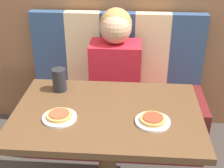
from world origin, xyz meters
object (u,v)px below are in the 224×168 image
Objects in this scene: person at (116,54)px; pizza_left at (59,115)px; plate_right at (153,122)px; pizza_right at (153,119)px; drinking_cup at (59,80)px; plate_left at (60,118)px.

pizza_left is (-0.23, -0.78, -0.02)m from person.
pizza_right reaches higher than plate_right.
drinking_cup is (-0.06, 0.29, 0.05)m from pizza_left.
pizza_right is 0.95× the size of drinking_cup.
drinking_cup is (-0.53, 0.29, 0.05)m from pizza_right.
pizza_right is (0.46, 0.00, 0.00)m from pizza_left.
drinking_cup is at bearing 150.86° from pizza_right.
plate_right is 1.35× the size of pizza_left.
plate_left is 1.28× the size of drinking_cup.
pizza_right reaches higher than plate_left.
person is 0.81m from plate_right.
pizza_left is 0.95× the size of drinking_cup.
plate_right is (0.46, 0.00, 0.00)m from plate_left.
plate_right is at bearing -0.00° from pizza_left.
person is at bearing 73.41° from plate_left.
drinking_cup is (-0.53, 0.29, 0.06)m from plate_right.
plate_left is 0.02m from pizza_left.
pizza_right is (0.46, 0.00, 0.02)m from plate_left.
pizza_left reaches higher than plate_right.
plate_right is 1.28× the size of drinking_cup.
plate_left and plate_right have the same top height.
person is 3.74× the size of plate_right.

